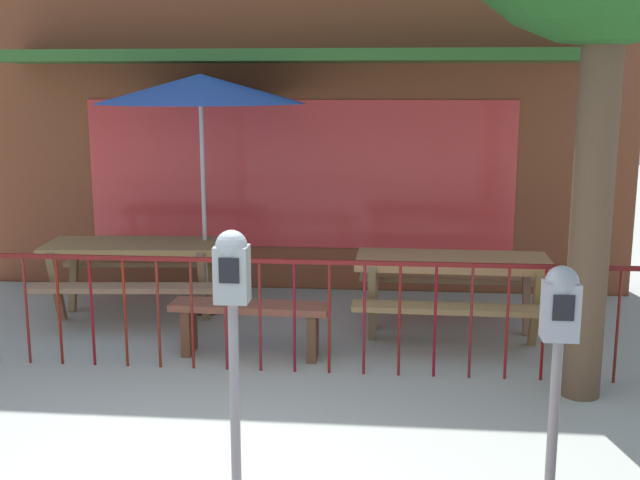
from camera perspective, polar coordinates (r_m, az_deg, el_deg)
The scene contains 8 objects.
pub_storefront at distance 9.20m, azimuth -1.43°, elevation 12.06°, with size 7.57×1.51×5.02m.
patio_fence_front at distance 6.51m, azimuth -4.41°, elevation -3.98°, with size 6.38×0.04×0.97m.
picnic_table_left at distance 8.28m, azimuth -13.29°, elevation -1.31°, with size 1.91×1.51×0.79m.
picnic_table_right at distance 7.47m, azimuth 9.60°, elevation -2.52°, with size 1.83×1.39×0.79m.
patio_umbrella at distance 8.11m, azimuth -8.70°, elevation 10.73°, with size 2.13×2.13×2.48m.
patio_bench at distance 6.96m, azimuth -5.12°, elevation -5.64°, with size 1.41×0.38×0.48m.
parking_meter_near at distance 4.22m, azimuth -6.39°, elevation -4.21°, with size 0.18×0.17×1.62m.
parking_meter_far at distance 4.24m, azimuth 17.02°, elevation -6.21°, with size 0.18×0.17×1.47m.
Camera 1 is at (1.08, -4.09, 2.37)m, focal length 43.95 mm.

